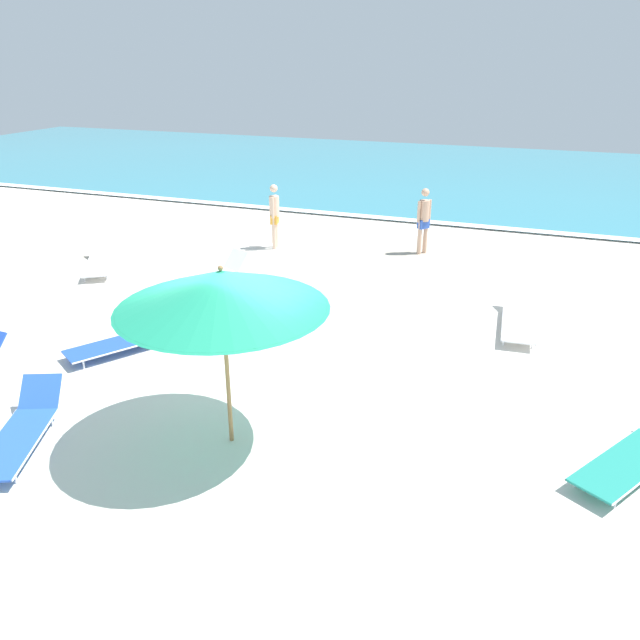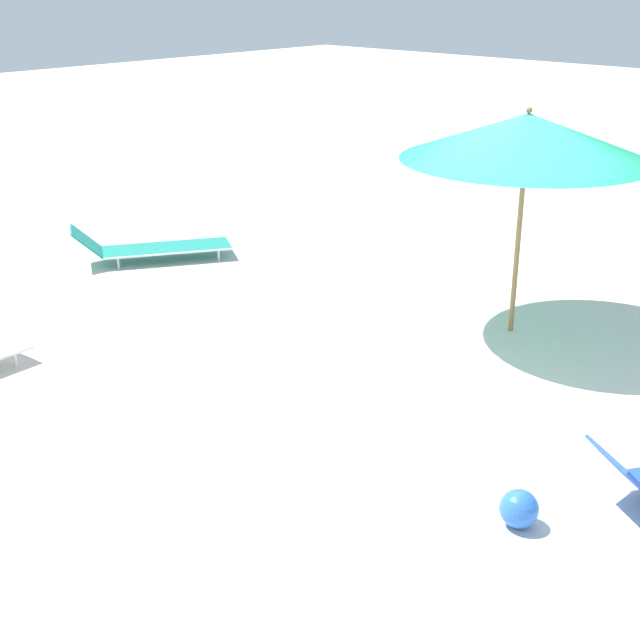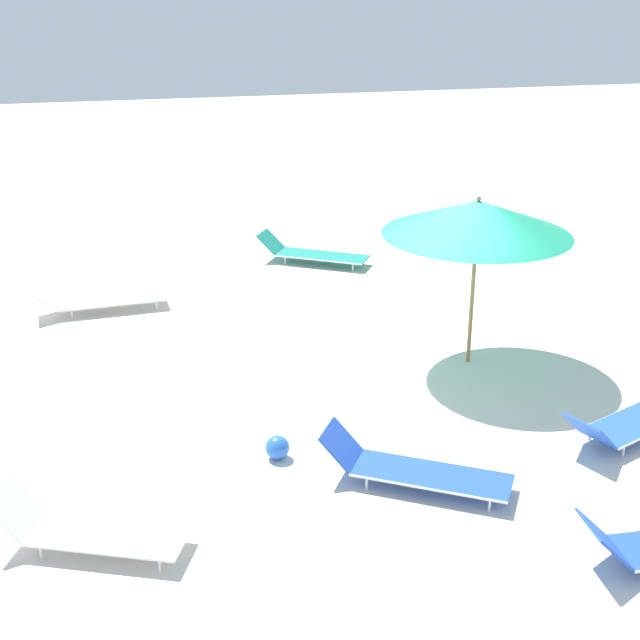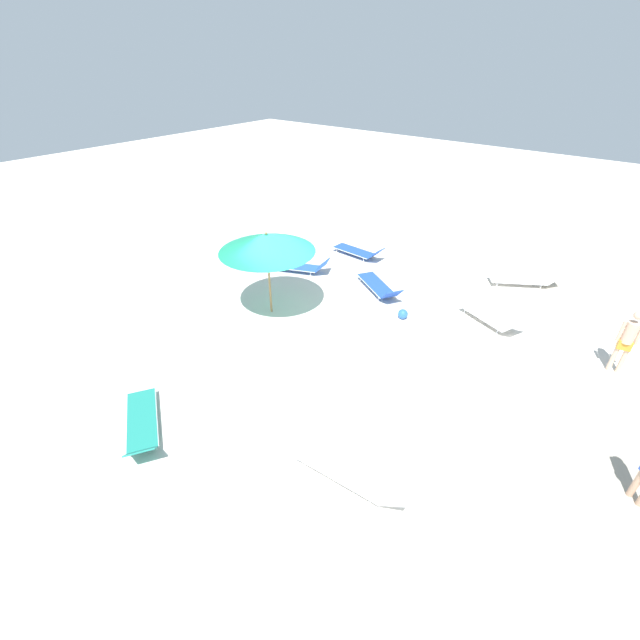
{
  "view_description": "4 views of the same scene",
  "coord_description": "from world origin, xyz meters",
  "px_view_note": "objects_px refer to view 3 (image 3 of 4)",
  "views": [
    {
      "loc": [
        3.92,
        -7.48,
        5.03
      ],
      "look_at": [
        0.49,
        1.79,
        0.77
      ],
      "focal_mm": 35.0,
      "sensor_mm": 36.0,
      "label": 1
    },
    {
      "loc": [
        -4.8,
        7.64,
        3.97
      ],
      "look_at": [
        0.59,
        1.88,
        0.84
      ],
      "focal_mm": 50.0,
      "sensor_mm": 36.0,
      "label": 2
    },
    {
      "loc": [
        -11.39,
        4.1,
        5.66
      ],
      "look_at": [
        -0.37,
        1.49,
        1.12
      ],
      "focal_mm": 50.0,
      "sensor_mm": 36.0,
      "label": 3
    },
    {
      "loc": [
        8.13,
        7.19,
        6.93
      ],
      "look_at": [
        0.64,
        1.3,
        0.82
      ],
      "focal_mm": 24.0,
      "sensor_mm": 36.0,
      "label": 4
    }
  ],
  "objects_px": {
    "beach_ball": "(277,447)",
    "sun_lounger_mid_beach_solo": "(312,253)",
    "beach_umbrella": "(477,218)",
    "sun_lounger_near_water_right": "(99,300)",
    "sun_lounger_mid_beach_pair_b": "(413,469)",
    "sun_lounger_mid_beach_pair_a": "(88,530)",
    "sun_lounger_near_water_left": "(629,423)"
  },
  "relations": [
    {
      "from": "beach_umbrella",
      "to": "sun_lounger_near_water_right",
      "type": "height_order",
      "value": "beach_umbrella"
    },
    {
      "from": "sun_lounger_mid_beach_pair_a",
      "to": "sun_lounger_mid_beach_pair_b",
      "type": "relative_size",
      "value": 0.94
    },
    {
      "from": "beach_umbrella",
      "to": "sun_lounger_mid_beach_pair_b",
      "type": "distance_m",
      "value": 4.21
    },
    {
      "from": "sun_lounger_near_water_left",
      "to": "beach_ball",
      "type": "height_order",
      "value": "sun_lounger_near_water_left"
    },
    {
      "from": "sun_lounger_mid_beach_solo",
      "to": "beach_ball",
      "type": "relative_size",
      "value": 7.39
    },
    {
      "from": "beach_umbrella",
      "to": "sun_lounger_near_water_right",
      "type": "xyz_separation_m",
      "value": [
        3.5,
        5.48,
        -2.05
      ]
    },
    {
      "from": "sun_lounger_near_water_right",
      "to": "beach_ball",
      "type": "relative_size",
      "value": 7.72
    },
    {
      "from": "sun_lounger_mid_beach_pair_a",
      "to": "sun_lounger_mid_beach_pair_b",
      "type": "distance_m",
      "value": 3.69
    },
    {
      "from": "sun_lounger_near_water_right",
      "to": "sun_lounger_mid_beach_pair_a",
      "type": "height_order",
      "value": "sun_lounger_mid_beach_pair_a"
    },
    {
      "from": "beach_ball",
      "to": "sun_lounger_mid_beach_solo",
      "type": "bearing_deg",
      "value": -15.98
    },
    {
      "from": "sun_lounger_mid_beach_solo",
      "to": "sun_lounger_mid_beach_pair_b",
      "type": "height_order",
      "value": "sun_lounger_mid_beach_pair_b"
    },
    {
      "from": "beach_umbrella",
      "to": "beach_ball",
      "type": "xyz_separation_m",
      "value": [
        -2.16,
        3.38,
        -2.11
      ]
    },
    {
      "from": "sun_lounger_mid_beach_solo",
      "to": "sun_lounger_mid_beach_pair_a",
      "type": "height_order",
      "value": "sun_lounger_mid_beach_pair_a"
    },
    {
      "from": "sun_lounger_mid_beach_solo",
      "to": "beach_ball",
      "type": "bearing_deg",
      "value": -164.33
    },
    {
      "from": "sun_lounger_near_water_right",
      "to": "beach_ball",
      "type": "xyz_separation_m",
      "value": [
        -5.66,
        -2.09,
        -0.06
      ]
    },
    {
      "from": "sun_lounger_near_water_left",
      "to": "sun_lounger_mid_beach_pair_a",
      "type": "distance_m",
      "value": 6.77
    },
    {
      "from": "sun_lounger_mid_beach_pair_a",
      "to": "beach_umbrella",
      "type": "bearing_deg",
      "value": -35.21
    },
    {
      "from": "beach_umbrella",
      "to": "sun_lounger_near_water_right",
      "type": "bearing_deg",
      "value": 57.44
    },
    {
      "from": "beach_umbrella",
      "to": "sun_lounger_mid_beach_pair_b",
      "type": "height_order",
      "value": "beach_umbrella"
    },
    {
      "from": "sun_lounger_mid_beach_pair_a",
      "to": "beach_ball",
      "type": "distance_m",
      "value": 2.61
    },
    {
      "from": "sun_lounger_mid_beach_pair_a",
      "to": "beach_ball",
      "type": "relative_size",
      "value": 6.85
    },
    {
      "from": "beach_umbrella",
      "to": "sun_lounger_mid_beach_solo",
      "type": "bearing_deg",
      "value": 13.45
    },
    {
      "from": "sun_lounger_near_water_right",
      "to": "sun_lounger_mid_beach_pair_b",
      "type": "xyz_separation_m",
      "value": [
        -6.61,
        -3.52,
        0.01
      ]
    },
    {
      "from": "sun_lounger_near_water_right",
      "to": "beach_ball",
      "type": "distance_m",
      "value": 6.03
    },
    {
      "from": "beach_umbrella",
      "to": "sun_lounger_mid_beach_pair_a",
      "type": "xyz_separation_m",
      "value": [
        -3.49,
        5.63,
        -2.04
      ]
    },
    {
      "from": "sun_lounger_mid_beach_pair_a",
      "to": "sun_lounger_near_water_right",
      "type": "bearing_deg",
      "value": 21.72
    },
    {
      "from": "beach_umbrella",
      "to": "sun_lounger_near_water_left",
      "type": "distance_m",
      "value": 3.55
    },
    {
      "from": "sun_lounger_near_water_right",
      "to": "sun_lounger_near_water_left",
      "type": "bearing_deg",
      "value": -137.1
    },
    {
      "from": "sun_lounger_mid_beach_solo",
      "to": "beach_ball",
      "type": "distance_m",
      "value": 7.71
    },
    {
      "from": "sun_lounger_near_water_left",
      "to": "sun_lounger_mid_beach_pair_b",
      "type": "relative_size",
      "value": 0.99
    },
    {
      "from": "sun_lounger_mid_beach_solo",
      "to": "sun_lounger_mid_beach_pair_b",
      "type": "xyz_separation_m",
      "value": [
        -8.37,
        0.7,
        0.0
      ]
    },
    {
      "from": "sun_lounger_mid_beach_solo",
      "to": "beach_ball",
      "type": "xyz_separation_m",
      "value": [
        -7.42,
        2.12,
        -0.06
      ]
    }
  ]
}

